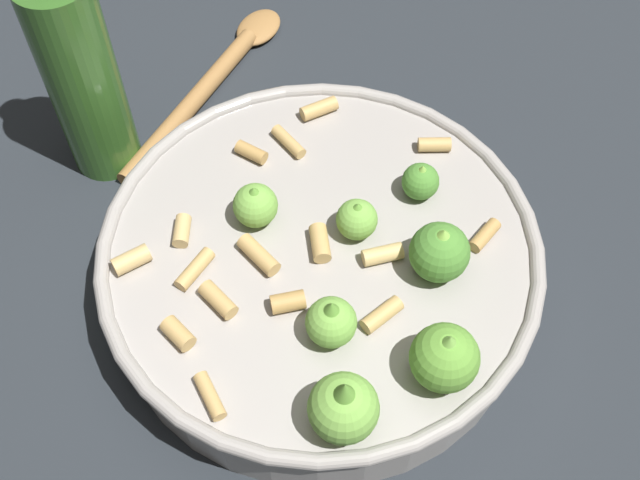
# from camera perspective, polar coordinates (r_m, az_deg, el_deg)

# --- Properties ---
(ground_plane) EXTENTS (2.40, 2.40, 0.00)m
(ground_plane) POSITION_cam_1_polar(r_m,az_deg,el_deg) (0.60, 0.00, -3.46)
(ground_plane) COLOR #23282D
(cooking_pan) EXTENTS (0.31, 0.31, 0.11)m
(cooking_pan) POSITION_cam_1_polar(r_m,az_deg,el_deg) (0.56, 0.20, -1.96)
(cooking_pan) COLOR #9E9993
(cooking_pan) RESTS_ON ground
(olive_oil_bottle) EXTENTS (0.06, 0.06, 0.23)m
(olive_oil_bottle) POSITION_cam_1_polar(r_m,az_deg,el_deg) (0.62, -16.76, 11.40)
(olive_oil_bottle) COLOR #336023
(olive_oil_bottle) RESTS_ON ground
(wooden_spoon) EXTENTS (0.09, 0.23, 0.02)m
(wooden_spoon) POSITION_cam_1_polar(r_m,az_deg,el_deg) (0.73, -7.62, 11.38)
(wooden_spoon) COLOR #9E703D
(wooden_spoon) RESTS_ON ground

